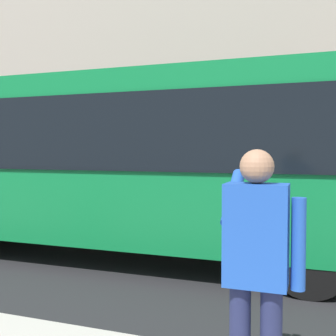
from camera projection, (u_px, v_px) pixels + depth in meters
ground_plane at (220, 258)px, 7.10m from camera, size 60.00×60.00×0.00m
building_facade_far at (268, 20)px, 13.22m from camera, size 28.00×1.55×12.00m
red_bus at (127, 159)px, 7.16m from camera, size 9.05×2.54×3.08m
pedestrian_photographer at (257, 259)px, 2.68m from camera, size 0.53×0.52×1.70m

